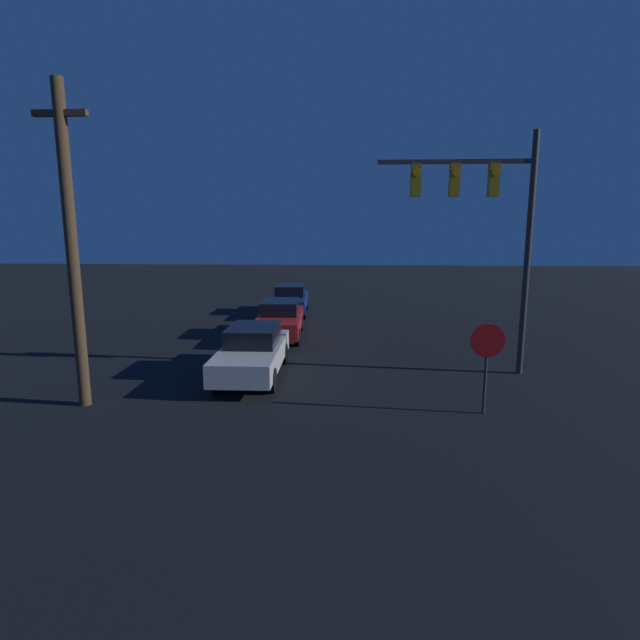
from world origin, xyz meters
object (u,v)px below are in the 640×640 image
(traffic_signal_mast, at_px, (488,213))
(stop_sign, at_px, (487,351))
(car_near, at_px, (253,351))
(car_mid, at_px, (280,319))
(car_far, at_px, (290,299))
(utility_pole, at_px, (72,245))

(traffic_signal_mast, height_order, stop_sign, traffic_signal_mast)
(car_near, bearing_deg, car_mid, -91.67)
(car_near, bearing_deg, car_far, -89.98)
(car_mid, height_order, car_far, same)
(car_mid, xyz_separation_m, utility_pole, (-3.74, -7.99, 3.16))
(utility_pole, bearing_deg, car_far, 75.62)
(car_near, xyz_separation_m, car_far, (-0.21, 10.88, 0.00))
(car_far, distance_m, stop_sign, 14.95)
(stop_sign, distance_m, utility_pole, 9.98)
(car_far, xyz_separation_m, stop_sign, (6.21, -13.58, 0.76))
(car_far, distance_m, traffic_signal_mast, 12.91)
(traffic_signal_mast, relative_size, stop_sign, 3.24)
(car_near, xyz_separation_m, car_mid, (0.05, 5.32, 0.00))
(car_mid, relative_size, traffic_signal_mast, 0.67)
(stop_sign, height_order, utility_pole, utility_pole)
(car_far, bearing_deg, utility_pole, 72.82)
(car_mid, distance_m, utility_pole, 9.37)
(stop_sign, bearing_deg, car_mid, 126.56)
(traffic_signal_mast, xyz_separation_m, utility_pole, (-10.43, -3.44, -0.83))
(car_far, relative_size, stop_sign, 2.15)
(car_mid, distance_m, traffic_signal_mast, 9.02)
(car_near, bearing_deg, utility_pole, 34.83)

